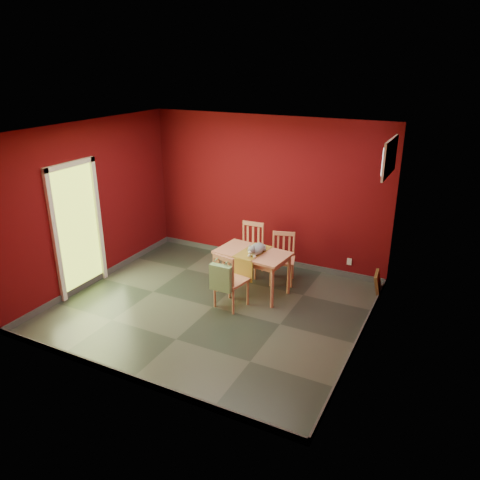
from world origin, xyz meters
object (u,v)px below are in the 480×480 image
at_px(chair_far_right, 283,258).
at_px(chair_near, 229,280).
at_px(dining_table, 253,257).
at_px(chair_far_left, 250,248).
at_px(tote_bag, 221,278).
at_px(cat, 257,247).
at_px(picture_frame, 378,284).

bearing_deg(chair_far_right, chair_near, -108.08).
distance_m(dining_table, chair_far_left, 0.78).
xyz_separation_m(chair_far_left, chair_far_right, (0.65, -0.08, -0.03)).
bearing_deg(tote_bag, chair_far_right, 73.56).
xyz_separation_m(chair_near, tote_bag, (-0.03, -0.21, 0.12)).
distance_m(dining_table, chair_near, 0.63).
xyz_separation_m(chair_far_left, cat, (0.45, -0.70, 0.36)).
distance_m(chair_far_left, tote_bag, 1.50).
bearing_deg(dining_table, picture_frame, 23.69).
height_order(tote_bag, picture_frame, tote_bag).
distance_m(chair_near, cat, 0.70).
distance_m(chair_far_left, chair_near, 1.29).
bearing_deg(chair_far_left, picture_frame, 3.72).
height_order(chair_near, tote_bag, chair_near).
height_order(chair_far_left, chair_far_right, chair_far_left).
xyz_separation_m(chair_far_right, cat, (-0.20, -0.63, 0.39)).
height_order(dining_table, tote_bag, tote_bag).
relative_size(chair_far_left, cat, 2.05).
xyz_separation_m(chair_far_right, chair_near, (-0.39, -1.19, 0.02)).
bearing_deg(chair_far_left, dining_table, -61.37).
distance_m(chair_far_left, chair_far_right, 0.65).
bearing_deg(chair_far_left, cat, -57.43).
bearing_deg(chair_far_right, picture_frame, 8.03).
relative_size(dining_table, picture_frame, 3.00).
bearing_deg(tote_bag, cat, 74.49).
relative_size(chair_near, picture_frame, 2.24).
xyz_separation_m(chair_near, cat, (0.19, 0.56, 0.37)).
bearing_deg(chair_far_left, chair_far_right, -6.81).
distance_m(chair_far_right, picture_frame, 1.60).
relative_size(cat, picture_frame, 1.11).
bearing_deg(picture_frame, cat, -154.40).
distance_m(chair_far_left, picture_frame, 2.24).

